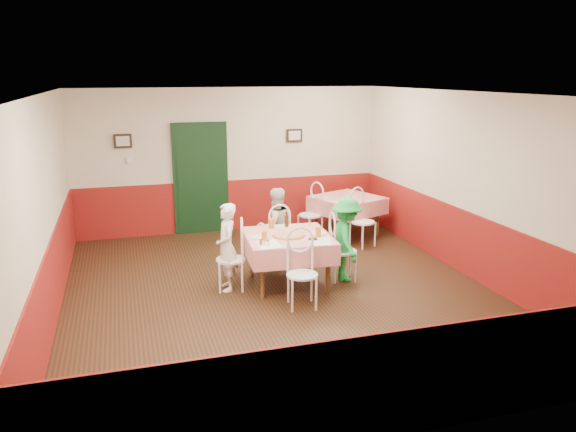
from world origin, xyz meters
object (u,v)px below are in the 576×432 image
object	(u,v)px
wallet	(313,239)
glass_a	(264,237)
chair_near	(302,275)
glass_b	(318,232)
glass_c	(271,224)
main_table	(288,260)
second_table	(347,216)
diner_right	(346,239)
chair_left	(231,259)
beer_bottle	(287,220)
chair_far	(276,239)
chair_second_b	(363,222)
chair_second_a	(310,215)
diner_left	(227,247)
pizza	(289,235)
diner_far	(276,227)
chair_right	(343,251)

from	to	relation	value
wallet	glass_a	bearing A→B (deg)	174.16
chair_near	wallet	world-z (taller)	chair_near
glass_b	glass_c	size ratio (longest dim) A/B	0.98
main_table	glass_c	size ratio (longest dim) A/B	8.28
second_table	diner_right	bearing A→B (deg)	-112.82
chair_left	glass_b	size ratio (longest dim) A/B	6.26
glass_c	beer_bottle	size ratio (longest dim) A/B	0.65
chair_near	beer_bottle	size ratio (longest dim) A/B	3.95
chair_far	chair_second_b	xyz separation A→B (m)	(1.79, 0.59, 0.00)
second_table	chair_second_b	xyz separation A→B (m)	(0.00, -0.75, 0.08)
chair_second_a	beer_bottle	world-z (taller)	beer_bottle
main_table	chair_second_a	size ratio (longest dim) A/B	1.36
diner_right	second_table	bearing A→B (deg)	-14.28
second_table	diner_left	xyz separation A→B (m)	(-2.74, -2.12, 0.26)
second_table	pizza	distance (m)	2.91
glass_a	diner_left	xyz separation A→B (m)	(-0.49, 0.26, -0.19)
chair_far	wallet	world-z (taller)	chair_far
diner_left	beer_bottle	bearing A→B (deg)	111.34
glass_b	diner_right	distance (m)	0.57
diner_far	diner_right	distance (m)	1.27
chair_far	beer_bottle	world-z (taller)	beer_bottle
chair_second_a	diner_right	xyz separation A→B (m)	(-0.19, -2.24, 0.19)
chair_right	chair_far	world-z (taller)	same
glass_c	diner_left	size ratio (longest dim) A/B	0.12
chair_left	diner_far	xyz separation A→B (m)	(0.91, 0.84, 0.19)
pizza	glass_b	world-z (taller)	glass_b
chair_far	diner_far	size ratio (longest dim) A/B	0.70
pizza	wallet	distance (m)	0.39
chair_near	glass_b	bearing A→B (deg)	62.15
wallet	second_table	bearing A→B (deg)	61.77
chair_right	glass_b	xyz separation A→B (m)	(-0.46, -0.17, 0.38)
main_table	beer_bottle	size ratio (longest dim) A/B	5.36
glass_c	wallet	distance (m)	0.86
glass_a	diner_left	world-z (taller)	diner_left
chair_near	chair_second_a	xyz separation A→B (m)	(1.15, 3.03, 0.00)
chair_far	wallet	size ratio (longest dim) A/B	8.18
chair_left	chair_second_b	distance (m)	3.02
diner_far	main_table	bearing A→B (deg)	76.55
main_table	chair_left	world-z (taller)	chair_left
pizza	glass_c	world-z (taller)	glass_c
beer_bottle	wallet	bearing A→B (deg)	-76.57
chair_second_a	chair_second_b	bearing A→B (deg)	22.94
diner_left	diner_right	xyz separation A→B (m)	(1.80, -0.12, -0.00)
chair_second_b	diner_left	size ratio (longest dim) A/B	0.70
chair_right	glass_c	world-z (taller)	glass_c
chair_left	wallet	distance (m)	1.23
second_table	chair_left	world-z (taller)	chair_left
chair_left	chair_right	bearing A→B (deg)	97.16
glass_c	main_table	bearing A→B (deg)	-72.90
chair_far	beer_bottle	xyz separation A→B (m)	(0.04, -0.44, 0.42)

